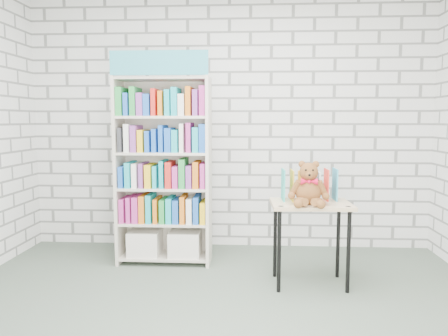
{
  "coord_description": "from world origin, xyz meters",
  "views": [
    {
      "loc": [
        0.24,
        -2.95,
        1.45
      ],
      "look_at": [
        0.0,
        0.95,
        1.02
      ],
      "focal_mm": 35.0,
      "sensor_mm": 36.0,
      "label": 1
    }
  ],
  "objects": [
    {
      "name": "display_table",
      "position": [
        0.77,
        0.82,
        0.63
      ],
      "size": [
        0.7,
        0.49,
        0.73
      ],
      "color": "tan",
      "rests_on": "ground"
    },
    {
      "name": "ground",
      "position": [
        0.0,
        0.0,
        0.0
      ],
      "size": [
        4.5,
        4.5,
        0.0
      ],
      "primitive_type": "plane",
      "color": "#485548",
      "rests_on": "ground"
    },
    {
      "name": "bookshelf",
      "position": [
        -0.62,
        1.36,
        0.95
      ],
      "size": [
        0.93,
        0.36,
        2.09
      ],
      "color": "beige",
      "rests_on": "ground"
    },
    {
      "name": "teddy_bear",
      "position": [
        0.73,
        0.71,
        0.88
      ],
      "size": [
        0.34,
        0.32,
        0.37
      ],
      "color": "brown",
      "rests_on": "display_table"
    },
    {
      "name": "room_shell",
      "position": [
        0.0,
        0.0,
        1.78
      ],
      "size": [
        4.52,
        4.02,
        2.81
      ],
      "color": "silver",
      "rests_on": "ground"
    },
    {
      "name": "table_books",
      "position": [
        0.76,
        0.93,
        0.88
      ],
      "size": [
        0.48,
        0.23,
        0.28
      ],
      "color": "#29B2A5",
      "rests_on": "display_table"
    }
  ]
}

